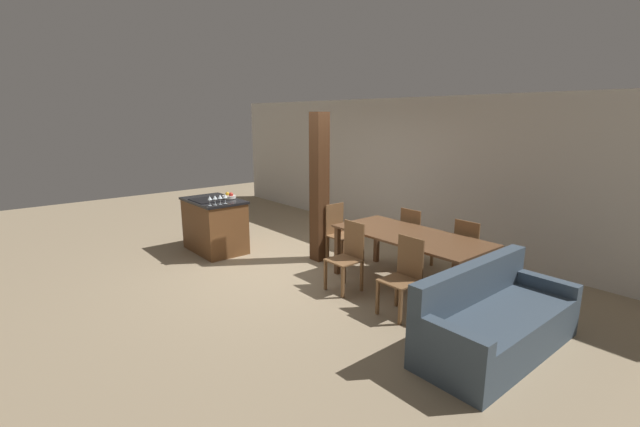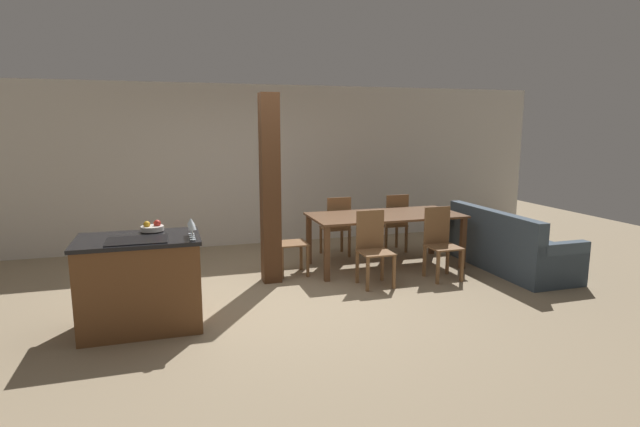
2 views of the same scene
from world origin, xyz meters
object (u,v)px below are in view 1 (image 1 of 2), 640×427
object	(u,v)px
kitchen_island	(215,225)
dining_chair_near_right	(404,275)
wine_glass_near	(210,198)
wine_glass_end	(225,196)
wine_glass_middle	(215,198)
dining_chair_head_end	(339,232)
dining_table	(410,240)
dining_chair_far_right	(469,251)
fruit_bowl	(229,196)
wine_glass_far	(220,197)
dining_chair_near_left	(348,255)
couch	(495,323)
dining_chair_far_left	(414,237)
timber_post	(319,188)

from	to	relation	value
kitchen_island	dining_chair_near_right	distance (m)	3.81
wine_glass_near	wine_glass_end	world-z (taller)	same
wine_glass_near	wine_glass_middle	world-z (taller)	same
wine_glass_middle	dining_chair_head_end	size ratio (longest dim) A/B	0.17
dining_table	wine_glass_near	bearing A→B (deg)	-149.22
wine_glass_near	dining_table	size ratio (longest dim) A/B	0.07
wine_glass_middle	wine_glass_near	bearing A→B (deg)	-90.00
dining_chair_near_right	dining_chair_far_right	size ratio (longest dim) A/B	1.00
dining_table	dining_chair_near_right	xyz separation A→B (m)	(0.49, -0.72, -0.19)
kitchen_island	dining_table	xyz separation A→B (m)	(3.27, 1.34, 0.21)
kitchen_island	fruit_bowl	xyz separation A→B (m)	(0.13, 0.24, 0.51)
wine_glass_far	dining_chair_near_left	distance (m)	2.46
wine_glass_middle	couch	size ratio (longest dim) A/B	0.08
kitchen_island	wine_glass_near	size ratio (longest dim) A/B	7.34
dining_table	dining_chair_near_left	distance (m)	0.89
wine_glass_near	couch	xyz separation A→B (m)	(4.39, 0.99, -0.78)
fruit_bowl	dining_chair_near_left	world-z (taller)	fruit_bowl
wine_glass_far	kitchen_island	bearing A→B (deg)	166.45
wine_glass_far	dining_table	bearing A→B (deg)	27.88
wine_glass_end	dining_chair_head_end	xyz separation A→B (m)	(1.30, 1.37, -0.58)
wine_glass_middle	dining_chair_far_left	distance (m)	3.26
dining_chair_near_left	dining_chair_near_right	size ratio (longest dim) A/B	1.00
kitchen_island	fruit_bowl	bearing A→B (deg)	60.97
kitchen_island	wine_glass_middle	distance (m)	0.82
dining_chair_head_end	wine_glass_middle	bearing A→B (deg)	140.11
dining_chair_near_right	couch	distance (m)	1.16
wine_glass_end	dining_chair_far_left	size ratio (longest dim) A/B	0.17
wine_glass_near	dining_chair_head_end	size ratio (longest dim) A/B	0.17
fruit_bowl	dining_chair_head_end	xyz separation A→B (m)	(1.68, 1.09, -0.49)
wine_glass_far	dining_chair_near_left	world-z (taller)	wine_glass_far
wine_glass_far	dining_chair_near_right	bearing A→B (deg)	12.80
dining_chair_far_left	dining_chair_head_end	size ratio (longest dim) A/B	1.00
wine_glass_near	wine_glass_middle	xyz separation A→B (m)	(0.00, 0.09, 0.00)
wine_glass_far	dining_chair_near_right	xyz separation A→B (m)	(3.25, 0.74, -0.58)
dining_chair_near_left	dining_chair_head_end	distance (m)	1.21
dining_chair_near_left	dining_chair_far_right	bearing A→B (deg)	55.97
fruit_bowl	dining_chair_far_right	distance (m)	4.08
dining_chair_far_right	couch	size ratio (longest dim) A/B	0.48
dining_chair_far_left	timber_post	xyz separation A→B (m)	(-1.23, -0.94, 0.72)
couch	fruit_bowl	bearing A→B (deg)	95.27
dining_chair_head_end	timber_post	size ratio (longest dim) A/B	0.39
wine_glass_end	dining_chair_head_end	bearing A→B (deg)	46.52
kitchen_island	dining_table	bearing A→B (deg)	22.21
wine_glass_far	couch	distance (m)	4.53
couch	timber_post	bearing A→B (deg)	82.50
wine_glass_end	dining_chair_far_right	distance (m)	3.90
wine_glass_end	couch	world-z (taller)	wine_glass_end
kitchen_island	wine_glass_end	bearing A→B (deg)	-3.54
fruit_bowl	dining_chair_near_right	xyz separation A→B (m)	(3.62, 0.37, -0.49)
wine_glass_far	couch	bearing A→B (deg)	10.44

